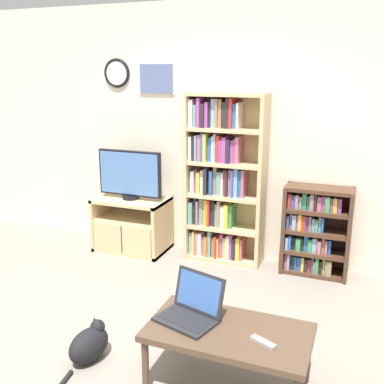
% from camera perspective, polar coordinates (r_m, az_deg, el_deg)
% --- Properties ---
extents(ground_plane, '(18.00, 18.00, 0.00)m').
position_cam_1_polar(ground_plane, '(3.27, -8.20, -21.15)').
color(ground_plane, gray).
extents(wall_back, '(6.75, 0.09, 2.60)m').
position_cam_1_polar(wall_back, '(4.65, 4.20, 7.45)').
color(wall_back, beige).
rests_on(wall_back, ground_plane).
extents(tv_stand, '(0.78, 0.49, 0.59)m').
position_cam_1_polar(tv_stand, '(4.98, -7.69, -4.05)').
color(tv_stand, tan).
rests_on(tv_stand, ground_plane).
extents(television, '(0.72, 0.18, 0.53)m').
position_cam_1_polar(television, '(4.82, -7.90, 2.19)').
color(television, black).
rests_on(television, tv_stand).
extents(bookshelf_tall, '(0.80, 0.29, 1.72)m').
position_cam_1_polar(bookshelf_tall, '(4.57, 3.63, 1.52)').
color(bookshelf_tall, tan).
rests_on(bookshelf_tall, ground_plane).
extents(bookshelf_short, '(0.63, 0.29, 0.87)m').
position_cam_1_polar(bookshelf_short, '(4.50, 15.21, -4.81)').
color(bookshelf_short, '#472D1E').
rests_on(bookshelf_short, ground_plane).
extents(coffee_table, '(1.00, 0.54, 0.40)m').
position_cam_1_polar(coffee_table, '(2.89, 4.64, -17.73)').
color(coffee_table, '#4C3828').
rests_on(coffee_table, ground_plane).
extents(laptop, '(0.43, 0.39, 0.28)m').
position_cam_1_polar(laptop, '(2.94, -0.04, -14.53)').
color(laptop, '#232326').
rests_on(laptop, coffee_table).
extents(remote_near_laptop, '(0.16, 0.10, 0.02)m').
position_cam_1_polar(remote_near_laptop, '(2.76, 9.00, -18.36)').
color(remote_near_laptop, '#99999E').
rests_on(remote_near_laptop, coffee_table).
extents(cat, '(0.25, 0.60, 0.28)m').
position_cam_1_polar(cat, '(3.32, -12.83, -18.31)').
color(cat, black).
rests_on(cat, ground_plane).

